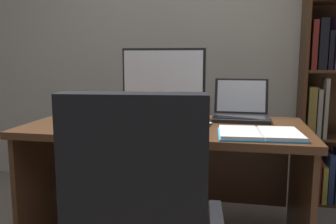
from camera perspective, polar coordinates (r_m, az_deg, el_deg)
The scene contains 11 objects.
wall_back at distance 3.15m, azimuth 2.06°, elevation 13.50°, with size 5.67×0.12×2.79m, color beige.
desk at distance 2.22m, azimuth -0.03°, elevation -6.75°, with size 1.64×0.78×0.75m.
monitor at distance 2.34m, azimuth -0.77°, elevation 4.93°, with size 0.55×0.16×0.45m.
laptop at distance 2.31m, azimuth 11.64°, elevation 0.20°, with size 0.35×0.32×0.25m.
keyboard at distance 1.96m, azimuth -3.32°, elevation -2.42°, with size 0.42×0.15×0.02m, color black.
computer_mouse at distance 2.05m, azimuth -11.46°, elevation -1.84°, with size 0.06×0.10×0.04m, color black.
reading_stand_with_book at distance 2.57m, azimuth -12.09°, elevation 1.33°, with size 0.27×0.26×0.13m.
open_binder at distance 1.85m, azimuth 14.54°, elevation -3.37°, with size 0.44×0.33×0.02m.
notepad at distance 2.04m, azimuth 4.41°, elevation -2.19°, with size 0.15×0.21×0.01m, color silver.
pen at distance 2.03m, azimuth 4.97°, elevation -1.96°, with size 0.01×0.01×0.14m, color black.
coffee_mug at distance 2.39m, azimuth -16.66°, elevation 0.14°, with size 0.10×0.10×0.09m, color #334C7A.
Camera 1 is at (0.51, -1.02, 1.14)m, focal length 37.85 mm.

